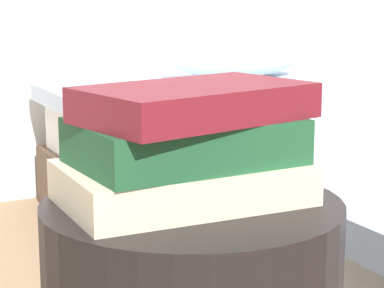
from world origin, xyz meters
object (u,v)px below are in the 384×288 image
book_cream (183,182)px  book_maroon (193,103)px  bed (363,178)px  book_forest (185,141)px

book_cream → book_maroon: size_ratio=1.08×
bed → book_forest: book_forest is taller
book_cream → bed: bearing=41.6°
book_maroon → book_cream: bearing=101.9°
bed → book_maroon: 1.46m
bed → book_maroon: book_maroon is taller
book_forest → book_maroon: book_maroon is taller
bed → book_maroon: size_ratio=7.45×
bed → book_maroon: (-1.07, -0.89, 0.42)m
bed → book_forest: (-1.08, -0.88, 0.37)m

